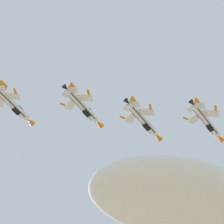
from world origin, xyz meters
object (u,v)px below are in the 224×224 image
(fighter_jet_right_wing, at_px, (83,106))
(fighter_jet_left_outer, at_px, (13,104))
(fighter_jet_lead, at_px, (207,121))
(fighter_jet_left_wing, at_px, (143,120))

(fighter_jet_right_wing, xyz_separation_m, fighter_jet_left_outer, (-18.37, 3.49, 0.56))
(fighter_jet_lead, distance_m, fighter_jet_right_wing, 33.43)
(fighter_jet_right_wing, bearing_deg, fighter_jet_left_outer, -141.57)
(fighter_jet_left_outer, bearing_deg, fighter_jet_left_wing, 43.06)
(fighter_jet_lead, bearing_deg, fighter_jet_left_outer, -137.43)
(fighter_jet_lead, relative_size, fighter_jet_right_wing, 1.00)
(fighter_jet_lead, relative_size, fighter_jet_left_wing, 1.00)
(fighter_jet_lead, xyz_separation_m, fighter_jet_right_wing, (-33.34, 2.51, 0.47))
(fighter_jet_left_wing, bearing_deg, fighter_jet_lead, 41.60)
(fighter_jet_lead, distance_m, fighter_jet_left_wing, 17.28)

